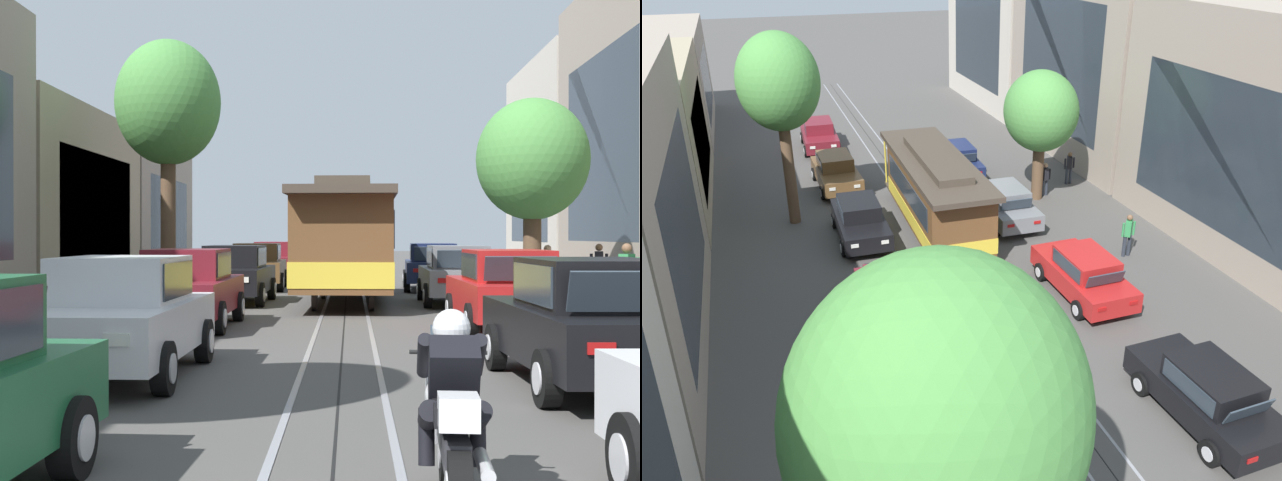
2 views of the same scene
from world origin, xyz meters
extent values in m
plane|color=#4C4947|center=(0.00, 19.72, 0.00)|extent=(160.00, 160.00, 0.00)
cube|color=gray|center=(-0.53, 22.65, 0.01)|extent=(0.08, 57.30, 0.01)
cube|color=gray|center=(0.53, 22.65, 0.01)|extent=(0.08, 57.30, 0.01)
cube|color=black|center=(0.00, 22.65, 0.00)|extent=(0.03, 57.30, 0.01)
cube|color=#2D3842|center=(-8.77, 16.49, 3.64)|extent=(0.04, 8.63, 4.85)
cube|color=#2D3842|center=(-8.77, 28.81, 2.84)|extent=(0.04, 8.63, 3.78)
cube|color=gray|center=(-10.84, 41.13, 3.08)|extent=(4.18, 12.02, 6.16)
cube|color=#2D3842|center=(-8.77, 41.13, 2.77)|extent=(0.04, 8.63, 3.70)
cube|color=gray|center=(11.34, 16.49, 4.44)|extent=(5.18, 12.02, 8.87)
cube|color=#2D3842|center=(8.77, 16.49, 3.99)|extent=(0.04, 8.63, 5.32)
cube|color=gray|center=(11.26, 28.81, 5.47)|extent=(5.01, 12.02, 10.94)
cube|color=#2D3842|center=(8.77, 28.81, 4.92)|extent=(0.04, 8.63, 6.56)
cube|color=beige|center=(10.95, 41.13, 5.12)|extent=(4.40, 12.02, 10.23)
cube|color=#2D3842|center=(8.77, 41.13, 4.61)|extent=(0.04, 8.63, 6.14)
cube|color=silver|center=(-2.90, 9.29, 0.65)|extent=(1.84, 4.32, 0.66)
cube|color=silver|center=(-2.90, 9.44, 1.28)|extent=(1.50, 2.08, 0.60)
cube|color=#2D3842|center=(-2.91, 8.60, 1.26)|extent=(1.33, 0.24, 0.47)
cube|color=#2D3842|center=(-2.88, 10.62, 1.26)|extent=(1.30, 0.21, 0.45)
cube|color=#2D3842|center=(-2.15, 9.43, 1.28)|extent=(0.05, 1.81, 0.47)
cube|color=#2D3842|center=(-3.65, 9.45, 1.28)|extent=(0.05, 1.81, 0.47)
cube|color=#B21414|center=(-2.32, 11.44, 0.75)|extent=(0.28, 0.04, 0.12)
cube|color=#B21414|center=(-3.43, 11.45, 0.75)|extent=(0.28, 0.04, 0.12)
cylinder|color=silver|center=(-1.92, 7.95, 0.32)|extent=(0.02, 0.35, 0.35)
cylinder|color=black|center=(-2.00, 10.61, 0.32)|extent=(0.21, 0.64, 0.64)
cylinder|color=silver|center=(-1.89, 10.61, 0.32)|extent=(0.02, 0.35, 0.35)
cylinder|color=black|center=(-3.76, 10.63, 0.32)|extent=(0.21, 0.64, 0.64)
cylinder|color=silver|center=(-3.87, 10.63, 0.32)|extent=(0.02, 0.35, 0.35)
cube|color=maroon|center=(-3.18, 15.50, 0.65)|extent=(1.82, 4.31, 0.66)
cube|color=maroon|center=(-3.18, 15.65, 1.28)|extent=(1.49, 2.07, 0.60)
cube|color=#2D3842|center=(-3.19, 14.81, 1.26)|extent=(1.33, 0.23, 0.47)
cube|color=#2D3842|center=(-3.17, 16.84, 1.26)|extent=(1.30, 0.21, 0.45)
cube|color=#2D3842|center=(-2.43, 15.65, 1.28)|extent=(0.04, 1.81, 0.47)
cube|color=#2D3842|center=(-3.93, 15.66, 1.28)|extent=(0.04, 1.81, 0.47)
cube|color=white|center=(-2.64, 13.34, 0.75)|extent=(0.28, 0.04, 0.14)
cube|color=#B21414|center=(-2.61, 17.66, 0.75)|extent=(0.28, 0.04, 0.12)
cube|color=white|center=(-3.75, 13.35, 0.75)|extent=(0.28, 0.04, 0.14)
cube|color=#B21414|center=(-3.73, 17.67, 0.75)|extent=(0.28, 0.04, 0.12)
cylinder|color=black|center=(-2.31, 14.16, 0.32)|extent=(0.20, 0.64, 0.64)
cylinder|color=silver|center=(-2.20, 14.16, 0.32)|extent=(0.02, 0.35, 0.35)
cylinder|color=black|center=(-4.07, 14.17, 0.32)|extent=(0.20, 0.64, 0.64)
cylinder|color=silver|center=(-4.18, 14.17, 0.32)|extent=(0.02, 0.35, 0.35)
cylinder|color=black|center=(-2.29, 16.83, 0.32)|extent=(0.20, 0.64, 0.64)
cylinder|color=silver|center=(-2.18, 16.83, 0.32)|extent=(0.02, 0.35, 0.35)
cylinder|color=black|center=(-4.05, 16.84, 0.32)|extent=(0.20, 0.64, 0.64)
cylinder|color=silver|center=(-4.16, 16.84, 0.32)|extent=(0.02, 0.35, 0.35)
cube|color=black|center=(-3.05, 21.91, 0.65)|extent=(1.90, 4.34, 0.66)
cube|color=black|center=(-3.05, 22.06, 1.28)|extent=(1.52, 2.10, 0.60)
cube|color=#2D3842|center=(-3.07, 21.23, 1.26)|extent=(1.34, 0.25, 0.47)
cube|color=#2D3842|center=(-3.02, 23.25, 1.26)|extent=(1.30, 0.23, 0.45)
cube|color=#2D3842|center=(-2.30, 22.05, 1.28)|extent=(0.07, 1.81, 0.47)
cube|color=#2D3842|center=(-3.80, 22.08, 1.28)|extent=(0.07, 1.81, 0.47)
cube|color=white|center=(-2.54, 19.74, 0.75)|extent=(0.28, 0.05, 0.14)
cube|color=#B21414|center=(-2.45, 24.06, 0.75)|extent=(0.28, 0.05, 0.12)
cube|color=white|center=(-3.66, 19.77, 0.75)|extent=(0.28, 0.05, 0.14)
cube|color=#B21414|center=(-3.56, 24.09, 0.75)|extent=(0.28, 0.05, 0.12)
cylinder|color=black|center=(-2.20, 20.56, 0.32)|extent=(0.21, 0.64, 0.64)
cylinder|color=silver|center=(-2.09, 20.56, 0.32)|extent=(0.03, 0.35, 0.35)
cylinder|color=black|center=(-3.96, 20.60, 0.32)|extent=(0.21, 0.64, 0.64)
cylinder|color=silver|center=(-4.07, 20.60, 0.32)|extent=(0.03, 0.35, 0.35)
cylinder|color=black|center=(-2.14, 23.23, 0.32)|extent=(0.21, 0.64, 0.64)
cylinder|color=silver|center=(-2.03, 23.23, 0.32)|extent=(0.03, 0.35, 0.35)
cylinder|color=black|center=(-3.90, 23.27, 0.32)|extent=(0.21, 0.64, 0.64)
cylinder|color=silver|center=(-4.01, 23.27, 0.32)|extent=(0.03, 0.35, 0.35)
cube|color=brown|center=(-3.07, 27.94, 0.65)|extent=(1.90, 4.34, 0.66)
cube|color=brown|center=(-3.08, 28.09, 1.28)|extent=(1.52, 2.10, 0.60)
cube|color=#2D3842|center=(-3.06, 27.25, 1.26)|extent=(1.34, 0.25, 0.47)
cube|color=#2D3842|center=(-3.10, 29.28, 1.26)|extent=(1.30, 0.23, 0.45)
cube|color=#2D3842|center=(-2.33, 28.11, 1.28)|extent=(0.07, 1.81, 0.47)
cube|color=#2D3842|center=(-3.82, 28.08, 1.28)|extent=(0.07, 1.81, 0.47)
cube|color=white|center=(-2.46, 25.80, 0.75)|extent=(0.28, 0.05, 0.14)
cube|color=#B21414|center=(-2.56, 30.12, 0.75)|extent=(0.28, 0.05, 0.12)
cube|color=white|center=(-3.58, 25.77, 0.75)|extent=(0.28, 0.05, 0.14)
cube|color=#B21414|center=(-3.68, 30.09, 0.75)|extent=(0.28, 0.05, 0.12)
cylinder|color=black|center=(-2.16, 26.63, 0.32)|extent=(0.21, 0.64, 0.64)
cylinder|color=silver|center=(-2.05, 26.63, 0.32)|extent=(0.03, 0.35, 0.35)
cylinder|color=black|center=(-3.92, 26.59, 0.32)|extent=(0.21, 0.64, 0.64)
cylinder|color=silver|center=(-4.03, 26.59, 0.32)|extent=(0.03, 0.35, 0.35)
cylinder|color=black|center=(-2.22, 29.30, 0.32)|extent=(0.21, 0.64, 0.64)
cylinder|color=silver|center=(-2.11, 29.30, 0.32)|extent=(0.03, 0.35, 0.35)
cylinder|color=black|center=(-3.98, 29.25, 0.32)|extent=(0.21, 0.64, 0.64)
cylinder|color=silver|center=(-4.09, 29.25, 0.32)|extent=(0.03, 0.35, 0.35)
cube|color=maroon|center=(-3.02, 34.36, 0.65)|extent=(1.96, 4.36, 0.66)
cube|color=maroon|center=(-3.02, 34.51, 1.28)|extent=(1.55, 2.12, 0.60)
cube|color=#2D3842|center=(-3.05, 33.67, 1.26)|extent=(1.34, 0.27, 0.47)
cube|color=#2D3842|center=(-2.97, 35.69, 1.26)|extent=(1.30, 0.25, 0.45)
cube|color=#2D3842|center=(-2.27, 34.48, 1.28)|extent=(0.10, 1.81, 0.47)
cube|color=#2D3842|center=(-3.76, 34.54, 1.28)|extent=(0.10, 1.81, 0.47)
cube|color=white|center=(-2.54, 32.18, 0.75)|extent=(0.28, 0.05, 0.14)
cube|color=#B21414|center=(-2.39, 36.50, 0.75)|extent=(0.28, 0.05, 0.12)
cube|color=white|center=(-3.66, 32.22, 0.75)|extent=(0.28, 0.05, 0.14)
cube|color=#B21414|center=(-3.50, 36.54, 0.75)|extent=(0.28, 0.05, 0.12)
cylinder|color=black|center=(-2.19, 33.00, 0.32)|extent=(0.22, 0.65, 0.64)
cylinder|color=silver|center=(-2.08, 32.99, 0.32)|extent=(0.03, 0.35, 0.35)
cylinder|color=black|center=(-3.95, 33.06, 0.32)|extent=(0.22, 0.65, 0.64)
cylinder|color=silver|center=(-4.06, 33.07, 0.32)|extent=(0.03, 0.35, 0.35)
cylinder|color=black|center=(-2.09, 35.66, 0.32)|extent=(0.22, 0.65, 0.64)
cylinder|color=silver|center=(-1.98, 35.66, 0.32)|extent=(0.03, 0.35, 0.35)
cylinder|color=black|center=(-3.85, 35.73, 0.32)|extent=(0.22, 0.65, 0.64)
cylinder|color=silver|center=(-3.96, 35.73, 0.32)|extent=(0.03, 0.35, 0.35)
cube|color=black|center=(3.08, 8.74, 0.65)|extent=(1.99, 4.37, 0.66)
cube|color=black|center=(3.08, 8.59, 1.28)|extent=(1.56, 2.13, 0.60)
cube|color=#2D3842|center=(3.05, 9.43, 1.26)|extent=(1.34, 0.28, 0.47)
cube|color=#2D3842|center=(3.14, 7.41, 1.26)|extent=(1.30, 0.25, 0.45)
cube|color=#2D3842|center=(2.34, 8.56, 1.28)|extent=(0.11, 1.81, 0.47)
cube|color=#2D3842|center=(3.83, 8.63, 1.28)|extent=(0.11, 1.81, 0.47)
cube|color=white|center=(2.42, 10.88, 0.75)|extent=(0.28, 0.05, 0.14)
cube|color=#B21414|center=(2.61, 6.56, 0.75)|extent=(0.28, 0.05, 0.12)
cube|color=white|center=(3.54, 10.92, 0.75)|extent=(0.28, 0.05, 0.14)
cylinder|color=black|center=(2.14, 10.04, 0.32)|extent=(0.23, 0.65, 0.64)
cylinder|color=silver|center=(2.03, 10.03, 0.32)|extent=(0.04, 0.35, 0.35)
cylinder|color=black|center=(3.90, 10.11, 0.32)|extent=(0.23, 0.65, 0.64)
cylinder|color=silver|center=(4.01, 10.12, 0.32)|extent=(0.04, 0.35, 0.35)
cylinder|color=black|center=(2.26, 7.37, 0.32)|extent=(0.23, 0.65, 0.64)
cylinder|color=silver|center=(2.15, 7.37, 0.32)|extent=(0.04, 0.35, 0.35)
cylinder|color=black|center=(4.01, 7.45, 0.32)|extent=(0.23, 0.65, 0.64)
cylinder|color=silver|center=(4.12, 7.45, 0.32)|extent=(0.04, 0.35, 0.35)
cube|color=red|center=(3.18, 15.19, 0.65)|extent=(1.88, 4.33, 0.66)
cube|color=red|center=(3.18, 15.04, 1.28)|extent=(1.52, 2.09, 0.60)
cube|color=#2D3842|center=(3.16, 15.88, 1.26)|extent=(1.34, 0.25, 0.47)
cube|color=#2D3842|center=(3.20, 13.86, 1.26)|extent=(1.30, 0.22, 0.45)
cube|color=#2D3842|center=(2.43, 15.03, 1.28)|extent=(0.06, 1.81, 0.47)
cube|color=#2D3842|center=(3.93, 15.06, 1.28)|extent=(0.06, 1.81, 0.47)
cube|color=white|center=(2.58, 17.34, 0.75)|extent=(0.28, 0.05, 0.14)
cube|color=#B21414|center=(2.66, 13.02, 0.75)|extent=(0.28, 0.05, 0.12)
cube|color=white|center=(3.69, 17.36, 0.75)|extent=(0.28, 0.05, 0.14)
cube|color=#B21414|center=(3.78, 13.04, 0.75)|extent=(0.28, 0.05, 0.12)
cylinder|color=black|center=(2.27, 16.51, 0.32)|extent=(0.21, 0.64, 0.64)
cylinder|color=silver|center=(2.16, 16.50, 0.32)|extent=(0.03, 0.35, 0.35)
cylinder|color=black|center=(4.03, 16.54, 0.32)|extent=(0.21, 0.64, 0.64)
cylinder|color=silver|center=(4.14, 16.54, 0.32)|extent=(0.03, 0.35, 0.35)
cylinder|color=black|center=(2.32, 13.84, 0.32)|extent=(0.21, 0.64, 0.64)
cylinder|color=silver|center=(2.21, 13.84, 0.32)|extent=(0.03, 0.35, 0.35)
cylinder|color=black|center=(4.08, 13.88, 0.32)|extent=(0.21, 0.64, 0.64)
cylinder|color=silver|center=(4.19, 13.88, 0.32)|extent=(0.03, 0.35, 0.35)
cube|color=slate|center=(3.00, 21.72, 0.65)|extent=(1.86, 4.32, 0.66)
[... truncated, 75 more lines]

